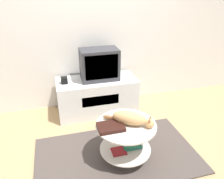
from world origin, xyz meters
TOP-DOWN VIEW (x-y plane):
  - ground_plane at (0.00, 0.00)m, footprint 12.00×12.00m
  - wall_back at (0.00, 1.40)m, footprint 8.00×0.05m
  - rug at (0.00, 0.00)m, footprint 1.86×1.07m
  - tv_stand at (-0.01, 1.05)m, footprint 1.18×0.54m
  - tv at (0.04, 1.07)m, footprint 0.55×0.34m
  - speaker at (-0.48, 1.04)m, footprint 0.09×0.09m
  - coffee_table at (0.08, -0.07)m, footprint 0.65×0.65m
  - dvd_box at (-0.10, -0.10)m, footprint 0.27×0.20m
  - cat at (0.13, -0.08)m, footprint 0.49×0.35m

SIDE VIEW (x-z plane):
  - ground_plane at x=0.00m, z-range 0.00..0.00m
  - rug at x=0.00m, z-range 0.00..0.02m
  - tv_stand at x=-0.01m, z-range 0.00..0.54m
  - coffee_table at x=0.08m, z-range 0.08..0.53m
  - dvd_box at x=-0.10m, z-range 0.48..0.51m
  - cat at x=0.13m, z-range 0.47..0.62m
  - speaker at x=-0.48m, z-range 0.54..0.63m
  - tv at x=0.04m, z-range 0.54..1.00m
  - wall_back at x=0.00m, z-range 0.00..2.60m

